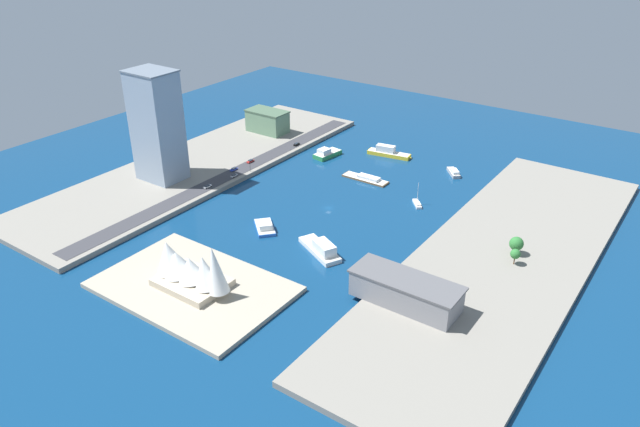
% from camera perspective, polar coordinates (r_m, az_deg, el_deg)
% --- Properties ---
extents(ground_plane, '(440.00, 440.00, 0.00)m').
position_cam_1_polar(ground_plane, '(319.67, 0.78, 0.52)').
color(ground_plane, navy).
extents(quay_west, '(70.00, 240.00, 2.65)m').
position_cam_1_polar(quay_west, '(283.57, 16.80, -4.26)').
color(quay_west, gray).
rests_on(quay_west, ground_plane).
extents(quay_east, '(70.00, 240.00, 2.65)m').
position_cam_1_polar(quay_east, '(375.65, -11.25, 4.46)').
color(quay_east, gray).
rests_on(quay_east, ground_plane).
extents(peninsula_point, '(79.42, 52.67, 2.00)m').
position_cam_1_polar(peninsula_point, '(260.07, -11.88, -6.81)').
color(peninsula_point, '#A89E89').
rests_on(peninsula_point, ground_plane).
extents(road_strip, '(10.80, 228.00, 0.15)m').
position_cam_1_polar(road_strip, '(357.58, -8.27, 3.75)').
color(road_strip, '#38383D').
rests_on(road_strip, quay_east).
extents(barge_flat_brown, '(28.76, 7.51, 2.87)m').
position_cam_1_polar(barge_flat_brown, '(352.49, 4.39, 3.31)').
color(barge_flat_brown, brown).
rests_on(barge_flat_brown, ground_plane).
extents(ferry_white_commuter, '(27.81, 19.25, 6.97)m').
position_cam_1_polar(ferry_white_commuter, '(277.86, 0.13, -3.34)').
color(ferry_white_commuter, silver).
rests_on(ferry_white_commuter, ground_plane).
extents(catamaran_blue, '(18.64, 17.84, 4.47)m').
position_cam_1_polar(catamaran_blue, '(299.45, -5.22, -1.25)').
color(catamaran_blue, blue).
rests_on(catamaran_blue, ground_plane).
extents(yacht_sleek_gray, '(12.46, 13.77, 3.68)m').
position_cam_1_polar(yacht_sleek_gray, '(367.41, 12.49, 3.82)').
color(yacht_sleek_gray, '#999EA3').
rests_on(yacht_sleek_gray, ground_plane).
extents(ferry_green_doubledeck, '(10.91, 21.23, 5.91)m').
position_cam_1_polar(ferry_green_doubledeck, '(384.72, 0.66, 5.69)').
color(ferry_green_doubledeck, '#2D8C4C').
rests_on(ferry_green_doubledeck, ground_plane).
extents(ferry_yellow_fast, '(29.47, 10.85, 6.66)m').
position_cam_1_polar(ferry_yellow_fast, '(388.22, 6.44, 5.76)').
color(ferry_yellow_fast, yellow).
rests_on(ferry_yellow_fast, ground_plane).
extents(sailboat_small_white, '(9.03, 10.05, 12.73)m').
position_cam_1_polar(sailboat_small_white, '(326.48, 9.16, 0.93)').
color(sailboat_small_white, white).
rests_on(sailboat_small_white, ground_plane).
extents(tower_tall_glass, '(25.35, 20.16, 62.13)m').
position_cam_1_polar(tower_tall_glass, '(349.24, -15.13, 7.96)').
color(tower_tall_glass, '#8C9EB2').
rests_on(tower_tall_glass, quay_east).
extents(terminal_long_green, '(28.22, 15.91, 14.99)m').
position_cam_1_polar(terminal_long_green, '(420.13, -4.98, 8.68)').
color(terminal_long_green, slate).
rests_on(terminal_long_green, quay_east).
extents(warehouse_low_gray, '(44.64, 16.54, 11.39)m').
position_cam_1_polar(warehouse_low_gray, '(241.84, 8.08, -7.22)').
color(warehouse_low_gray, gray).
rests_on(warehouse_low_gray, quay_west).
extents(hatchback_blue, '(2.02, 4.94, 1.58)m').
position_cam_1_polar(hatchback_blue, '(361.45, -8.13, 4.17)').
color(hatchback_blue, black).
rests_on(hatchback_blue, road_strip).
extents(van_white, '(2.01, 5.19, 1.58)m').
position_cam_1_polar(van_white, '(341.47, -10.57, 2.54)').
color(van_white, black).
rests_on(van_white, road_strip).
extents(sedan_silver, '(1.93, 4.50, 1.51)m').
position_cam_1_polar(sedan_silver, '(352.87, -8.11, 3.58)').
color(sedan_silver, black).
rests_on(sedan_silver, road_strip).
extents(suv_black, '(1.94, 4.96, 1.63)m').
position_cam_1_polar(suv_black, '(396.05, -2.23, 6.56)').
color(suv_black, black).
rests_on(suv_black, road_strip).
extents(pickup_red, '(2.08, 5.16, 1.53)m').
position_cam_1_polar(pickup_red, '(371.57, -6.58, 4.94)').
color(pickup_red, black).
rests_on(pickup_red, road_strip).
extents(traffic_light_waterfront, '(0.36, 0.36, 6.50)m').
position_cam_1_polar(traffic_light_waterfront, '(357.51, -6.62, 4.60)').
color(traffic_light_waterfront, black).
rests_on(traffic_light_waterfront, quay_east).
extents(opera_landmark, '(40.55, 21.37, 23.38)m').
position_cam_1_polar(opera_landmark, '(255.86, -12.26, -5.02)').
color(opera_landmark, '#BCAD93').
rests_on(opera_landmark, peninsula_point).
extents(park_tree_cluster, '(7.95, 14.01, 8.54)m').
position_cam_1_polar(park_tree_cluster, '(283.00, 18.01, -2.96)').
color(park_tree_cluster, brown).
rests_on(park_tree_cluster, quay_west).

